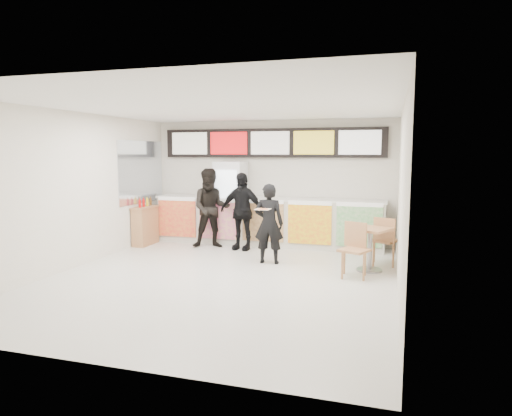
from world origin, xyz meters
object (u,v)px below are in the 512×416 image
at_px(drinks_fridge, 230,202).
at_px(condiment_ledge, 145,225).
at_px(customer_left, 211,208).
at_px(customer_mid, 241,211).
at_px(customer_main, 269,224).
at_px(cafe_table, 370,241).
at_px(service_counter, 267,221).

distance_m(drinks_fridge, condiment_ledge, 2.13).
relative_size(drinks_fridge, customer_left, 1.08).
distance_m(customer_left, customer_mid, 0.75).
relative_size(customer_main, cafe_table, 0.95).
bearing_deg(drinks_fridge, service_counter, -0.99).
height_order(drinks_fridge, customer_mid, drinks_fridge).
xyz_separation_m(service_counter, condiment_ledge, (-2.82, -0.83, -0.10)).
xyz_separation_m(drinks_fridge, cafe_table, (3.43, -1.83, -0.43)).
distance_m(service_counter, drinks_fridge, 1.03).
height_order(customer_mid, cafe_table, customer_mid).
xyz_separation_m(service_counter, cafe_table, (2.50, -1.82, -0.00)).
xyz_separation_m(service_counter, customer_mid, (-0.42, -0.68, 0.31)).
xyz_separation_m(customer_main, customer_left, (-1.69, 1.11, 0.12)).
distance_m(customer_mid, condiment_ledge, 2.44).
distance_m(customer_main, condiment_ledge, 3.49).
xyz_separation_m(drinks_fridge, customer_left, (-0.24, -0.68, -0.07)).
bearing_deg(drinks_fridge, customer_left, -109.44).
bearing_deg(cafe_table, condiment_ledge, -166.50).
bearing_deg(customer_left, condiment_ledge, 164.74).
relative_size(service_counter, customer_mid, 3.14).
bearing_deg(customer_left, cafe_table, -38.62).
relative_size(customer_mid, condiment_ledge, 1.60).
relative_size(drinks_fridge, condiment_ledge, 1.80).
relative_size(customer_mid, cafe_table, 1.04).
relative_size(customer_main, condiment_ledge, 1.46).
relative_size(service_counter, customer_left, 3.00).
xyz_separation_m(cafe_table, condiment_ledge, (-5.32, 0.99, -0.09)).
bearing_deg(customer_main, cafe_table, 173.26).
relative_size(service_counter, customer_main, 3.45).
distance_m(cafe_table, condiment_ledge, 5.41).
relative_size(drinks_fridge, customer_mid, 1.13).
xyz_separation_m(drinks_fridge, customer_mid, (0.52, -0.69, -0.11)).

